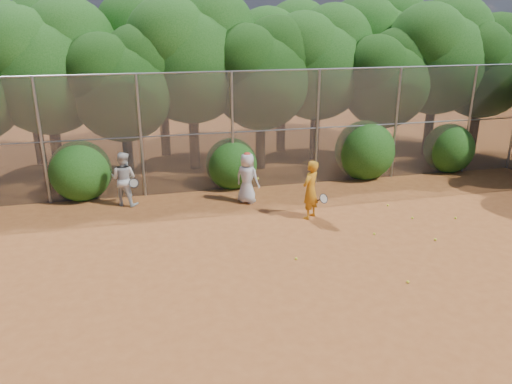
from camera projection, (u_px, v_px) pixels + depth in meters
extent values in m
plane|color=#994F22|center=(319.00, 265.00, 12.08)|extent=(80.00, 80.00, 0.00)
cylinder|color=gray|center=(42.00, 142.00, 15.41)|extent=(0.09, 0.09, 4.00)
cylinder|color=gray|center=(141.00, 137.00, 16.05)|extent=(0.09, 0.09, 4.00)
cylinder|color=gray|center=(232.00, 132.00, 16.69)|extent=(0.09, 0.09, 4.00)
cylinder|color=gray|center=(317.00, 128.00, 17.33)|extent=(0.09, 0.09, 4.00)
cylinder|color=gray|center=(396.00, 124.00, 17.97)|extent=(0.09, 0.09, 4.00)
cylinder|color=gray|center=(469.00, 120.00, 18.61)|extent=(0.09, 0.09, 4.00)
cylinder|color=gray|center=(262.00, 71.00, 16.23)|extent=(20.00, 0.05, 0.05)
cylinder|color=gray|center=(261.00, 131.00, 16.90)|extent=(20.00, 0.04, 0.04)
cube|color=slate|center=(261.00, 131.00, 16.90)|extent=(20.00, 0.02, 4.00)
cylinder|color=black|center=(56.00, 146.00, 17.95)|extent=(0.38, 0.38, 2.52)
sphere|color=#194912|center=(47.00, 76.00, 17.12)|extent=(4.03, 4.03, 4.03)
sphere|color=#194912|center=(69.00, 44.00, 17.32)|extent=(3.23, 3.23, 3.23)
sphere|color=#194912|center=(19.00, 53.00, 16.42)|extent=(3.02, 3.02, 3.02)
cylinder|color=black|center=(128.00, 151.00, 17.90)|extent=(0.36, 0.36, 2.17)
sphere|color=black|center=(122.00, 92.00, 17.18)|extent=(3.47, 3.47, 3.47)
sphere|color=black|center=(141.00, 64.00, 17.36)|extent=(2.78, 2.78, 2.78)
sphere|color=black|center=(102.00, 72.00, 16.58)|extent=(2.60, 2.60, 2.60)
cylinder|color=black|center=(194.00, 135.00, 19.27)|extent=(0.39, 0.39, 2.66)
sphere|color=#194912|center=(191.00, 66.00, 18.39)|extent=(4.26, 4.26, 4.26)
sphere|color=#194912|center=(211.00, 35.00, 18.60)|extent=(3.40, 3.40, 3.40)
sphere|color=#194912|center=(170.00, 42.00, 17.65)|extent=(3.19, 3.19, 3.19)
cylinder|color=black|center=(260.00, 140.00, 19.32)|extent=(0.37, 0.37, 2.27)
sphere|color=black|center=(261.00, 81.00, 18.56)|extent=(3.64, 3.64, 3.64)
sphere|color=black|center=(277.00, 55.00, 18.74)|extent=(2.91, 2.91, 2.91)
sphere|color=black|center=(245.00, 62.00, 17.93)|extent=(2.73, 2.73, 2.73)
cylinder|color=black|center=(315.00, 130.00, 20.55)|extent=(0.38, 0.38, 2.45)
sphere|color=#194912|center=(317.00, 70.00, 19.74)|extent=(3.92, 3.92, 3.92)
sphere|color=#194912|center=(333.00, 44.00, 19.94)|extent=(3.14, 3.14, 3.14)
sphere|color=#194912|center=(304.00, 51.00, 19.06)|extent=(2.94, 2.94, 2.94)
cylinder|color=black|center=(381.00, 136.00, 20.23)|extent=(0.36, 0.36, 2.10)
sphere|color=black|center=(386.00, 85.00, 19.53)|extent=(3.36, 3.36, 3.36)
sphere|color=black|center=(399.00, 62.00, 19.70)|extent=(2.69, 2.69, 2.69)
sphere|color=black|center=(376.00, 68.00, 18.95)|extent=(2.52, 2.52, 2.52)
cylinder|color=black|center=(429.00, 124.00, 21.23)|extent=(0.39, 0.39, 2.59)
sphere|color=#194912|center=(436.00, 63.00, 20.37)|extent=(4.14, 4.14, 4.14)
sphere|color=#194912|center=(452.00, 36.00, 20.58)|extent=(3.32, 3.32, 3.32)
sphere|color=#194912|center=(427.00, 43.00, 19.65)|extent=(3.11, 3.11, 3.11)
cylinder|color=black|center=(474.00, 127.00, 21.43)|extent=(0.37, 0.37, 2.31)
sphere|color=black|center=(482.00, 73.00, 20.66)|extent=(3.70, 3.70, 3.70)
sphere|color=black|center=(496.00, 49.00, 20.84)|extent=(2.96, 2.96, 2.96)
sphere|color=black|center=(476.00, 55.00, 20.02)|extent=(2.77, 2.77, 2.77)
cylinder|color=black|center=(38.00, 132.00, 19.83)|extent=(0.39, 0.39, 2.62)
sphere|color=#194912|center=(28.00, 65.00, 18.96)|extent=(4.20, 4.20, 4.20)
sphere|color=#194912|center=(49.00, 36.00, 19.17)|extent=(3.36, 3.36, 3.36)
sphere|color=#194912|center=(1.00, 43.00, 18.23)|extent=(3.15, 3.15, 3.15)
cylinder|color=black|center=(164.00, 123.00, 21.05)|extent=(0.40, 0.40, 2.80)
sphere|color=#194912|center=(160.00, 56.00, 20.12)|extent=(4.48, 4.48, 4.48)
sphere|color=#194912|center=(180.00, 26.00, 20.34)|extent=(3.58, 3.58, 3.58)
sphere|color=#194912|center=(139.00, 33.00, 19.34)|extent=(3.36, 3.36, 3.36)
cylinder|color=black|center=(281.00, 122.00, 21.80)|extent=(0.38, 0.38, 2.52)
sphere|color=#194912|center=(282.00, 64.00, 20.96)|extent=(4.03, 4.03, 4.03)
sphere|color=#194912|center=(298.00, 39.00, 21.16)|extent=(3.23, 3.23, 3.23)
sphere|color=#194912|center=(268.00, 45.00, 20.26)|extent=(3.02, 3.02, 3.02)
cylinder|color=black|center=(370.00, 113.00, 23.27)|extent=(0.40, 0.40, 2.73)
sphere|color=#194912|center=(375.00, 54.00, 22.36)|extent=(4.37, 4.37, 4.37)
sphere|color=#194912|center=(390.00, 28.00, 22.58)|extent=(3.49, 3.49, 3.49)
sphere|color=#194912|center=(363.00, 34.00, 21.60)|extent=(3.28, 3.28, 3.28)
sphere|color=#194912|center=(80.00, 168.00, 16.24)|extent=(2.00, 2.00, 2.00)
sphere|color=#194912|center=(231.00, 161.00, 17.34)|extent=(1.80, 1.80, 1.80)
sphere|color=#194912|center=(365.00, 148.00, 18.33)|extent=(2.20, 2.20, 2.20)
sphere|color=#194912|center=(449.00, 146.00, 19.13)|extent=(1.90, 1.90, 1.90)
imported|color=orange|center=(310.00, 190.00, 14.61)|extent=(0.76, 0.74, 1.76)
torus|color=black|center=(324.00, 199.00, 14.58)|extent=(0.34, 0.27, 0.28)
cylinder|color=black|center=(319.00, 200.00, 14.76)|extent=(0.13, 0.25, 0.16)
imported|color=silver|center=(247.00, 178.00, 15.85)|extent=(0.95, 0.93, 1.64)
ellipsoid|color=red|center=(247.00, 154.00, 15.58)|extent=(0.22, 0.22, 0.13)
sphere|color=yellow|center=(258.00, 178.00, 15.72)|extent=(0.07, 0.07, 0.07)
imported|color=silver|center=(124.00, 179.00, 15.63)|extent=(1.05, 0.97, 1.73)
torus|color=black|center=(134.00, 183.00, 15.45)|extent=(0.31, 0.15, 0.29)
cylinder|color=black|center=(134.00, 184.00, 15.66)|extent=(0.04, 0.27, 0.15)
sphere|color=yellow|center=(374.00, 234.00, 13.73)|extent=(0.07, 0.07, 0.07)
sphere|color=yellow|center=(412.00, 218.00, 14.81)|extent=(0.07, 0.07, 0.07)
sphere|color=yellow|center=(408.00, 282.00, 11.28)|extent=(0.07, 0.07, 0.07)
sphere|color=yellow|center=(456.00, 218.00, 14.79)|extent=(0.07, 0.07, 0.07)
sphere|color=yellow|center=(296.00, 259.00, 12.34)|extent=(0.07, 0.07, 0.07)
sphere|color=yellow|center=(388.00, 205.00, 15.77)|extent=(0.07, 0.07, 0.07)
sphere|color=yellow|center=(435.00, 240.00, 13.38)|extent=(0.07, 0.07, 0.07)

